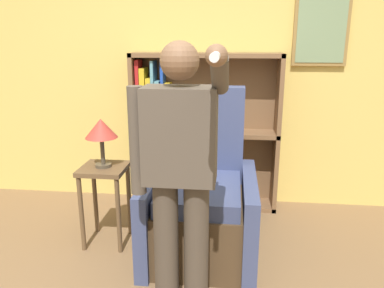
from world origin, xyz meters
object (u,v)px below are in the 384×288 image
Objects in this scene: table_lamp at (101,130)px; bookcase at (187,135)px; person_standing at (180,168)px; armchair at (201,204)px; side_table at (105,185)px.

bookcase is at bearing 56.18° from table_lamp.
table_lamp is at bearing 134.80° from person_standing.
table_lamp is at bearing 178.50° from armchair.
bookcase reaches higher than side_table.
side_table is (-0.78, 0.02, 0.12)m from armchair.
side_table is 1.70× the size of table_lamp.
bookcase is 2.29× the size of side_table.
table_lamp is at bearing -123.82° from bookcase.
person_standing reaches higher than armchair.
person_standing is at bearing -95.24° from armchair.
person_standing is (0.16, -1.55, 0.21)m from bookcase.
bookcase is 1.03m from side_table.
person_standing reaches higher than bookcase.
armchair is at bearing -1.50° from table_lamp.
person_standing is 1.02m from table_lamp.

